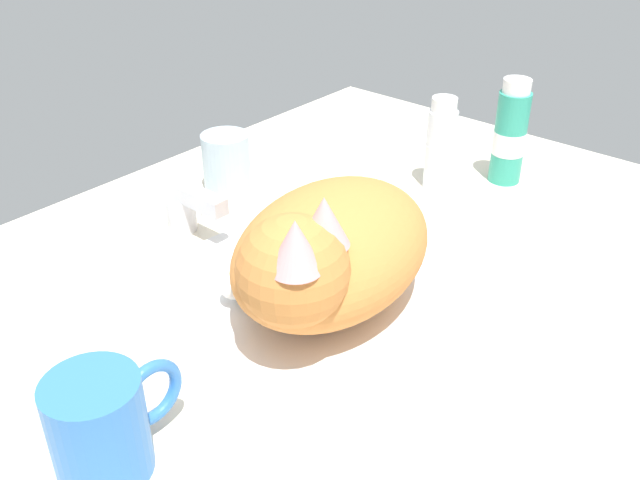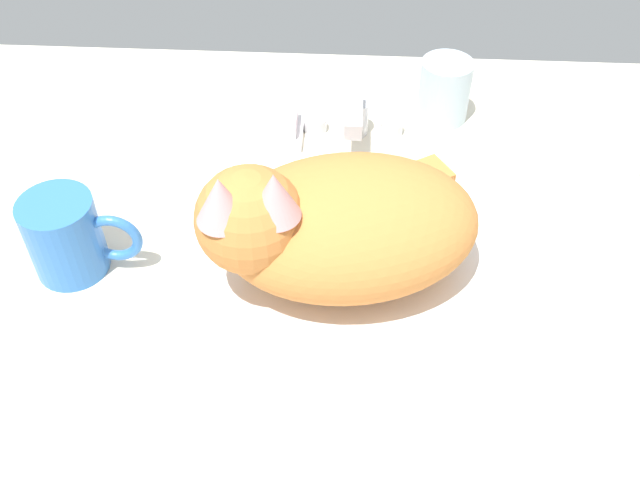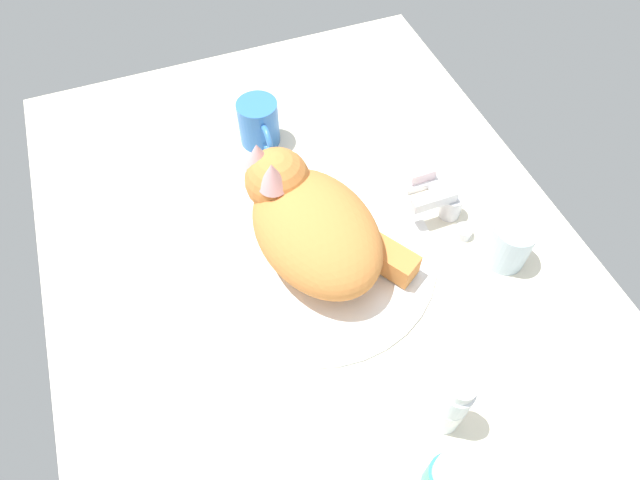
{
  "view_description": "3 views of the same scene",
  "coord_description": "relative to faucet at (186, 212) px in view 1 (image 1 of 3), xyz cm",
  "views": [
    {
      "loc": [
        -45.63,
        -37.43,
        42.79
      ],
      "look_at": [
        2.05,
        3.39,
        5.35
      ],
      "focal_mm": 39.68,
      "sensor_mm": 36.0,
      "label": 1
    },
    {
      "loc": [
        0.25,
        -49.28,
        54.53
      ],
      "look_at": [
        -2.5,
        -0.48,
        5.02
      ],
      "focal_mm": 40.86,
      "sensor_mm": 36.0,
      "label": 2
    },
    {
      "loc": [
        44.26,
        -16.17,
        71.48
      ],
      "look_at": [
        0.7,
        0.34,
        5.06
      ],
      "focal_mm": 30.38,
      "sensor_mm": 36.0,
      "label": 3
    }
  ],
  "objects": [
    {
      "name": "ground_plane",
      "position": [
        0.0,
        -22.57,
        -4.19
      ],
      "size": [
        110.0,
        82.5,
        3.0
      ],
      "primitive_type": "cube",
      "color": "silver"
    },
    {
      "name": "sink_basin",
      "position": [
        0.0,
        -22.57,
        -2.21
      ],
      "size": [
        37.78,
        37.78,
        0.95
      ],
      "primitive_type": "cylinder",
      "color": "white",
      "rests_on": "ground_plane"
    },
    {
      "name": "faucet",
      "position": [
        0.0,
        0.0,
        0.0
      ],
      "size": [
        12.15,
        9.33,
        6.33
      ],
      "color": "silver",
      "rests_on": "ground_plane"
    },
    {
      "name": "cat",
      "position": [
        -1.75,
        -22.91,
        4.5
      ],
      "size": [
        28.36,
        24.08,
        15.26
      ],
      "color": "#D17F3D",
      "rests_on": "sink_basin"
    },
    {
      "name": "coffee_mug",
      "position": [
        -27.42,
        -23.23,
        1.6
      ],
      "size": [
        11.37,
        7.26,
        8.58
      ],
      "color": "#3372C6",
      "rests_on": "ground_plane"
    },
    {
      "name": "rinse_cup",
      "position": [
        11.0,
        4.72,
        1.22
      ],
      "size": [
        6.3,
        6.3,
        7.82
      ],
      "color": "silver",
      "rests_on": "ground_plane"
    },
    {
      "name": "soap_dish",
      "position": [
        -10.59,
        -0.5,
        -2.09
      ],
      "size": [
        9.0,
        6.4,
        1.2
      ],
      "primitive_type": "cube",
      "color": "white",
      "rests_on": "ground_plane"
    },
    {
      "name": "soap_bar",
      "position": [
        -10.59,
        -0.5,
        -0.43
      ],
      "size": [
        7.6,
        4.66,
        2.11
      ],
      "primitive_type": "cube",
      "rotation": [
        0.0,
        0.0,
        0.01
      ],
      "color": "silver",
      "rests_on": "soap_dish"
    },
    {
      "name": "toothpaste_bottle",
      "position": [
        29.98,
        -16.12,
        3.1
      ],
      "size": [
        3.96,
        3.96,
        12.48
      ],
      "color": "white",
      "rests_on": "ground_plane"
    },
    {
      "name": "mouthwash_bottle",
      "position": [
        37.62,
        -22.05,
        3.98
      ],
      "size": [
        4.36,
        4.36,
        14.27
      ],
      "color": "teal",
      "rests_on": "ground_plane"
    }
  ]
}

